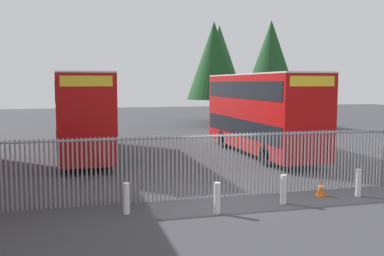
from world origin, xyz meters
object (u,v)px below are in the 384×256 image
double_decker_bus_near_gate (260,111)px  bollard_near_left (126,198)px  bollard_center_front (217,198)px  bollard_far_right (358,183)px  traffic_cone_by_gate (321,188)px  double_decker_bus_behind_fence_left (84,111)px  bollard_near_right (283,189)px

double_decker_bus_near_gate → bollard_near_left: bearing=-132.0°
double_decker_bus_near_gate → bollard_center_front: double_decker_bus_near_gate is taller
bollard_center_front → bollard_far_right: size_ratio=1.00×
bollard_far_right → traffic_cone_by_gate: 1.29m
double_decker_bus_near_gate → double_decker_bus_behind_fence_left: bearing=169.0°
bollard_near_right → traffic_cone_by_gate: size_ratio=1.61×
bollard_near_left → bollard_near_right: size_ratio=1.00×
bollard_near_left → double_decker_bus_near_gate: bearing=48.0°
bollard_near_left → bollard_near_right: same height
double_decker_bus_behind_fence_left → bollard_near_right: double_decker_bus_behind_fence_left is taller
traffic_cone_by_gate → double_decker_bus_behind_fence_left: bearing=125.7°
double_decker_bus_near_gate → bollard_near_left: double_decker_bus_near_gate is taller
double_decker_bus_near_gate → bollard_far_right: size_ratio=11.38×
bollard_center_front → traffic_cone_by_gate: (4.16, 1.06, -0.19)m
double_decker_bus_behind_fence_left → bollard_far_right: size_ratio=11.38×
bollard_center_front → traffic_cone_by_gate: bearing=14.3°
double_decker_bus_behind_fence_left → traffic_cone_by_gate: size_ratio=18.32×
bollard_near_left → bollard_center_front: (2.64, -0.67, 0.00)m
bollard_near_left → bollard_center_front: same height
double_decker_bus_behind_fence_left → bollard_center_front: double_decker_bus_behind_fence_left is taller
double_decker_bus_near_gate → bollard_near_left: (-8.42, -9.34, -1.95)m
traffic_cone_by_gate → bollard_near_left: bearing=-176.8°
double_decker_bus_near_gate → bollard_near_right: (-3.34, -9.51, -1.95)m
bollard_near_right → traffic_cone_by_gate: 1.82m
double_decker_bus_near_gate → traffic_cone_by_gate: (-1.62, -8.96, -2.13)m
double_decker_bus_behind_fence_left → bollard_far_right: double_decker_bus_behind_fence_left is taller
bollard_center_front → traffic_cone_by_gate: 4.29m
traffic_cone_by_gate → double_decker_bus_near_gate: bearing=79.7°
double_decker_bus_near_gate → bollard_near_right: bearing=-109.4°
traffic_cone_by_gate → bollard_far_right: bearing=-16.0°
bollard_near_left → bollard_center_front: 2.72m
double_decker_bus_behind_fence_left → double_decker_bus_near_gate: bearing=-11.0°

